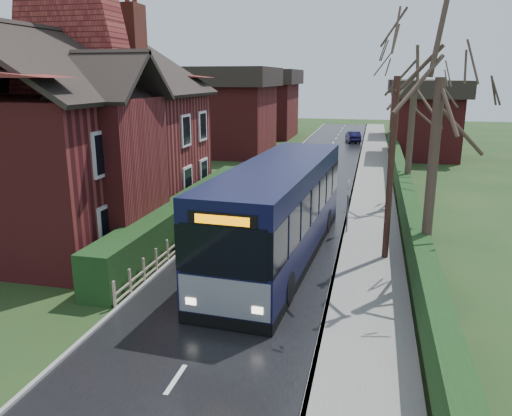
% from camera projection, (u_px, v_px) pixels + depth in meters
% --- Properties ---
extents(ground, '(140.00, 140.00, 0.00)m').
position_uv_depth(ground, '(242.00, 280.00, 17.13)').
color(ground, '#30441D').
rests_on(ground, ground).
extents(road, '(6.00, 100.00, 0.02)m').
position_uv_depth(road, '(290.00, 208.00, 26.55)').
color(road, black).
rests_on(road, ground).
extents(pavement, '(2.50, 100.00, 0.14)m').
position_uv_depth(pavement, '(372.00, 212.00, 25.59)').
color(pavement, slate).
rests_on(pavement, ground).
extents(kerb_right, '(0.12, 100.00, 0.14)m').
position_uv_depth(kerb_right, '(348.00, 210.00, 25.86)').
color(kerb_right, gray).
rests_on(kerb_right, ground).
extents(kerb_left, '(0.12, 100.00, 0.10)m').
position_uv_depth(kerb_left, '(235.00, 204.00, 27.21)').
color(kerb_left, gray).
rests_on(kerb_left, ground).
extents(front_hedge, '(1.20, 16.00, 1.60)m').
position_uv_depth(front_hedge, '(187.00, 213.00, 22.50)').
color(front_hedge, black).
rests_on(front_hedge, ground).
extents(picket_fence, '(0.10, 16.00, 0.90)m').
position_uv_depth(picket_fence, '(203.00, 222.00, 22.42)').
color(picket_fence, gray).
rests_on(picket_fence, ground).
extents(right_wall_hedge, '(0.60, 50.00, 1.80)m').
position_uv_depth(right_wall_hedge, '(404.00, 195.00, 25.01)').
color(right_wall_hedge, maroon).
rests_on(right_wall_hedge, ground).
extents(brick_house, '(9.30, 14.60, 10.30)m').
position_uv_depth(brick_house, '(81.00, 132.00, 22.45)').
color(brick_house, maroon).
rests_on(brick_house, ground).
extents(bus, '(3.51, 12.25, 3.68)m').
position_uv_depth(bus, '(279.00, 212.00, 18.79)').
color(bus, black).
rests_on(bus, ground).
extents(car_silver, '(1.84, 3.95, 1.31)m').
position_uv_depth(car_silver, '(270.00, 187.00, 28.58)').
color(car_silver, '#A8A8AD').
rests_on(car_silver, ground).
extents(car_green, '(2.66, 5.14, 1.43)m').
position_uv_depth(car_green, '(211.00, 224.00, 21.25)').
color(car_green, black).
rests_on(car_green, ground).
extents(car_distant, '(1.90, 3.73, 1.17)m').
position_uv_depth(car_distant, '(353.00, 137.00, 53.40)').
color(car_distant, black).
rests_on(car_distant, ground).
extents(bus_stop_sign, '(0.08, 0.37, 2.47)m').
position_uv_depth(bus_stop_sign, '(348.00, 199.00, 21.66)').
color(bus_stop_sign, slate).
rests_on(bus_stop_sign, ground).
extents(telegraph_pole, '(0.23, 0.87, 6.80)m').
position_uv_depth(telegraph_pole, '(391.00, 171.00, 18.12)').
color(telegraph_pole, '#301C15').
rests_on(telegraph_pole, ground).
extents(tree_right_near, '(4.47, 4.47, 9.66)m').
position_uv_depth(tree_right_near, '(442.00, 61.00, 14.97)').
color(tree_right_near, '#3C2B23').
rests_on(tree_right_near, ground).
extents(tree_right_far, '(4.54, 4.54, 8.76)m').
position_uv_depth(tree_right_far, '(415.00, 82.00, 25.26)').
color(tree_right_far, '#3E2F24').
rests_on(tree_right_far, ground).
extents(tree_house_side, '(4.49, 4.49, 10.21)m').
position_uv_depth(tree_house_side, '(56.00, 61.00, 27.53)').
color(tree_house_side, '#34281E').
rests_on(tree_house_side, ground).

